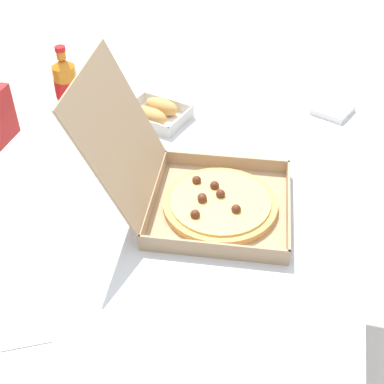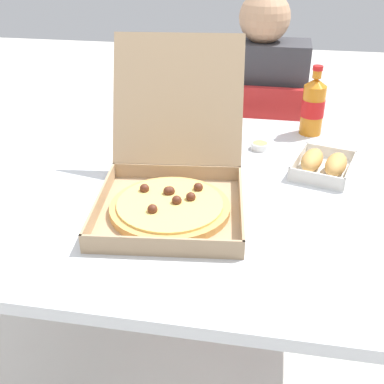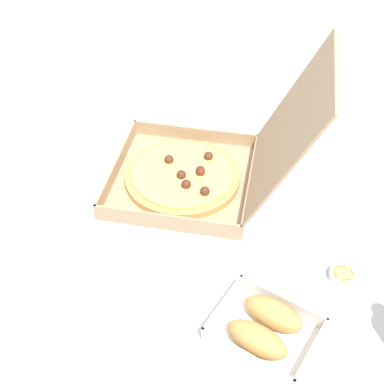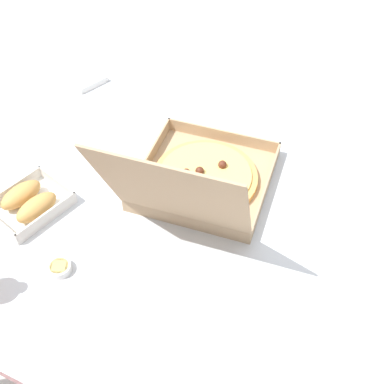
{
  "view_description": "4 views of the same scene",
  "coord_description": "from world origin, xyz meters",
  "px_view_note": "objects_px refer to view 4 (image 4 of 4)",
  "views": [
    {
      "loc": [
        -1.0,
        -0.33,
        1.61
      ],
      "look_at": [
        -0.05,
        -0.09,
        0.8
      ],
      "focal_mm": 48.07,
      "sensor_mm": 36.0,
      "label": 1
    },
    {
      "loc": [
        0.19,
        -1.11,
        1.36
      ],
      "look_at": [
        0.01,
        -0.12,
        0.79
      ],
      "focal_mm": 44.76,
      "sensor_mm": 36.0,
      "label": 2
    },
    {
      "loc": [
        0.9,
        0.16,
        1.63
      ],
      "look_at": [
        0.03,
        -0.11,
        0.78
      ],
      "focal_mm": 49.08,
      "sensor_mm": 36.0,
      "label": 3
    },
    {
      "loc": [
        -0.42,
        0.74,
        1.78
      ],
      "look_at": [
        -0.03,
        -0.08,
        0.78
      ],
      "focal_mm": 47.97,
      "sensor_mm": 36.0,
      "label": 4
    }
  ],
  "objects_px": {
    "pizza_box_open": "(200,180)",
    "paper_menu": "(313,347)",
    "bread_side_box": "(29,202)",
    "napkin_pile": "(85,79)",
    "dipping_sauce_cup": "(60,268)"
  },
  "relations": [
    {
      "from": "napkin_pile",
      "to": "paper_menu",
      "type": "bearing_deg",
      "value": 147.93
    },
    {
      "from": "dipping_sauce_cup",
      "to": "napkin_pile",
      "type": "bearing_deg",
      "value": -61.46
    },
    {
      "from": "paper_menu",
      "to": "dipping_sauce_cup",
      "type": "distance_m",
      "value": 0.61
    },
    {
      "from": "paper_menu",
      "to": "bread_side_box",
      "type": "bearing_deg",
      "value": -32.08
    },
    {
      "from": "bread_side_box",
      "to": "napkin_pile",
      "type": "distance_m",
      "value": 0.57
    },
    {
      "from": "bread_side_box",
      "to": "paper_menu",
      "type": "relative_size",
      "value": 1.07
    },
    {
      "from": "napkin_pile",
      "to": "pizza_box_open",
      "type": "bearing_deg",
      "value": 151.73
    },
    {
      "from": "pizza_box_open",
      "to": "dipping_sauce_cup",
      "type": "distance_m",
      "value": 0.42
    },
    {
      "from": "napkin_pile",
      "to": "bread_side_box",
      "type": "bearing_deg",
      "value": 108.69
    },
    {
      "from": "pizza_box_open",
      "to": "dipping_sauce_cup",
      "type": "relative_size",
      "value": 9.38
    },
    {
      "from": "pizza_box_open",
      "to": "bread_side_box",
      "type": "distance_m",
      "value": 0.45
    },
    {
      "from": "paper_menu",
      "to": "napkin_pile",
      "type": "bearing_deg",
      "value": -59.54
    },
    {
      "from": "pizza_box_open",
      "to": "paper_menu",
      "type": "bearing_deg",
      "value": 143.1
    },
    {
      "from": "bread_side_box",
      "to": "paper_menu",
      "type": "xyz_separation_m",
      "value": [
        -0.78,
        0.06,
        -0.02
      ]
    },
    {
      "from": "bread_side_box",
      "to": "napkin_pile",
      "type": "xyz_separation_m",
      "value": [
        0.18,
        -0.54,
        -0.02
      ]
    }
  ]
}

